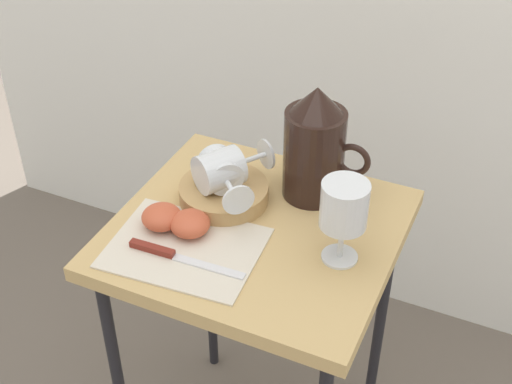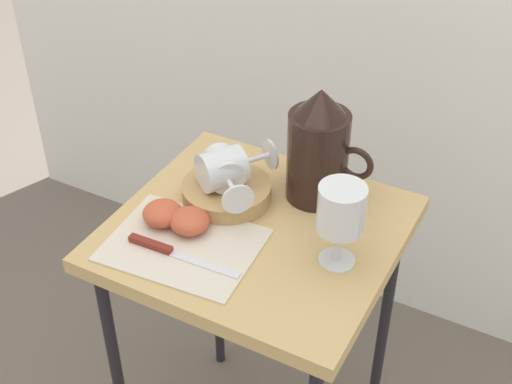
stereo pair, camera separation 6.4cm
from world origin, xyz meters
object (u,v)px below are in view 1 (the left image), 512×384
Objects in this scene: wine_glass_tipped_near at (221,171)px; wine_glass_tipped_far at (221,169)px; table at (256,258)px; knife at (169,254)px; basket_tray at (224,193)px; wine_glass_upright at (344,209)px; pitcher at (315,153)px; apple_half_right at (190,224)px; apple_half_left at (162,217)px.

wine_glass_tipped_near is 0.91× the size of wine_glass_tipped_far.
knife reaches higher than table.
table is 4.08× the size of basket_tray.
wine_glass_tipped_far reaches higher than basket_tray.
wine_glass_upright is at bearing -13.59° from wine_glass_tipped_far.
wine_glass_upright is (0.11, -0.16, 0.01)m from pitcher.
knife is (-0.01, -0.19, -0.06)m from wine_glass_tipped_far.
apple_half_right reaches higher than knife.
wine_glass_tipped_far reaches higher than wine_glass_tipped_near.
basket_tray is 0.14m from apple_half_left.
table is at bearing 24.70° from apple_half_left.
pitcher is 1.47× the size of wine_glass_upright.
pitcher reaches higher than table.
pitcher is 0.18m from wine_glass_tipped_near.
wine_glass_upright is at bearing -13.97° from basket_tray.
apple_half_left is at bearing -118.91° from wine_glass_tipped_near.
wine_glass_tipped_far reaches higher than knife.
pitcher reaches higher than wine_glass_tipped_near.
table is 4.43× the size of wine_glass_upright.
table is 0.18m from wine_glass_tipped_near.
apple_half_left is (-0.32, -0.06, -0.08)m from wine_glass_upright.
basket_tray is at bearing 19.97° from wine_glass_tipped_far.
knife is at bearing -51.28° from apple_half_left.
knife is at bearing -93.03° from wine_glass_tipped_far.
apple_half_left is 1.00× the size of apple_half_right.
pitcher is 0.27m from apple_half_right.
wine_glass_tipped_far is at bearing 166.41° from wine_glass_upright.
apple_half_left is at bearing -135.05° from pitcher.
wine_glass_tipped_near is at bearing -147.16° from pitcher.
wine_glass_upright reaches higher than wine_glass_tipped_near.
basket_tray is 0.05m from wine_glass_tipped_near.
basket_tray is 0.19m from knife.
apple_half_left is 0.06m from apple_half_right.
apple_half_left is at bearing -119.18° from basket_tray.
wine_glass_upright reaches higher than knife.
wine_glass_upright is 0.34m from apple_half_left.
wine_glass_upright is 1.09× the size of wine_glass_tipped_near.
pitcher reaches higher than knife.
wine_glass_upright is at bearing 9.74° from apple_half_left.
wine_glass_tipped_near is 1.98× the size of apple_half_right.
apple_half_right is (-0.16, -0.21, -0.07)m from pitcher.
pitcher is at bearing 68.03° from table.
pitcher is at bearing 32.50° from basket_tray.
wine_glass_tipped_near is at bearing 61.09° from apple_half_left.
wine_glass_upright is 0.99× the size of wine_glass_tipped_far.
pitcher is 0.18m from wine_glass_tipped_far.
pitcher is at bearing 60.38° from knife.
wine_glass_tipped_far reaches higher than apple_half_right.
pitcher is at bearing 53.08° from apple_half_right.
pitcher is at bearing 44.95° from apple_half_left.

